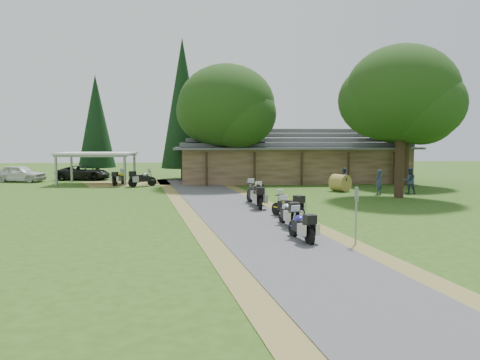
{
  "coord_description": "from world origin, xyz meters",
  "views": [
    {
      "loc": [
        -2.72,
        -18.99,
        3.87
      ],
      "look_at": [
        -0.37,
        6.89,
        1.6
      ],
      "focal_mm": 35.0,
      "sensor_mm": 36.0,
      "label": 1
    }
  ],
  "objects": [
    {
      "name": "motorcycle_row_b",
      "position": [
        1.27,
        1.31,
        0.66
      ],
      "size": [
        0.93,
        2.0,
        1.32
      ],
      "primitive_type": null,
      "rotation": [
        0.0,
        0.0,
        1.73
      ],
      "color": "#B8BAC1",
      "rests_on": "ground"
    },
    {
      "name": "oak_driveway",
      "position": [
        10.63,
        10.88,
        5.58
      ],
      "size": [
        7.33,
        7.33,
        11.16
      ],
      "primitive_type": null,
      "color": "#173510",
      "rests_on": "ground"
    },
    {
      "name": "motorcycle_row_c",
      "position": [
        1.67,
        3.41,
        0.68
      ],
      "size": [
        1.6,
        2.02,
        1.36
      ],
      "primitive_type": null,
      "rotation": [
        0.0,
        0.0,
        2.13
      ],
      "color": "gold",
      "rests_on": "ground"
    },
    {
      "name": "ground",
      "position": [
        0.0,
        0.0,
        0.0
      ],
      "size": [
        120.0,
        120.0,
        0.0
      ],
      "primitive_type": "plane",
      "color": "#2F4914",
      "rests_on": "ground"
    },
    {
      "name": "hay_bale",
      "position": [
        7.84,
        14.78,
        0.64
      ],
      "size": [
        1.71,
        1.69,
        1.28
      ],
      "primitive_type": "cylinder",
      "rotation": [
        1.57,
        0.0,
        0.6
      ],
      "color": "olive",
      "rests_on": "ground"
    },
    {
      "name": "oak_lodge_left",
      "position": [
        -0.28,
        20.45,
        5.38
      ],
      "size": [
        8.12,
        8.12,
        10.76
      ],
      "primitive_type": null,
      "color": "#173510",
      "rests_on": "ground"
    },
    {
      "name": "driveway",
      "position": [
        -0.5,
        4.0,
        0.0
      ],
      "size": [
        51.95,
        51.95,
        0.0
      ],
      "primitive_type": "plane",
      "rotation": [
        0.0,
        0.0,
        0.14
      ],
      "color": "#49494B",
      "rests_on": "ground"
    },
    {
      "name": "cedar_near",
      "position": [
        -4.09,
        26.46,
        6.74
      ],
      "size": [
        4.24,
        4.24,
        13.47
      ],
      "primitive_type": "cone",
      "color": "black",
      "rests_on": "ground"
    },
    {
      "name": "motorcycle_row_e",
      "position": [
        0.63,
        8.49,
        0.73
      ],
      "size": [
        1.15,
        2.23,
        1.46
      ],
      "primitive_type": null,
      "rotation": [
        0.0,
        0.0,
        1.79
      ],
      "color": "black",
      "rests_on": "ground"
    },
    {
      "name": "person_a",
      "position": [
        9.99,
        12.73,
        1.02
      ],
      "size": [
        0.71,
        0.67,
        2.04
      ],
      "primitive_type": "imported",
      "rotation": [
        0.0,
        0.0,
        3.72
      ],
      "color": "#334160",
      "rests_on": "ground"
    },
    {
      "name": "car_white_sedan",
      "position": [
        -18.81,
        24.95,
        0.97
      ],
      "size": [
        3.83,
        6.24,
        1.94
      ],
      "primitive_type": "imported",
      "rotation": [
        0.0,
        0.0,
        1.32
      ],
      "color": "silver",
      "rests_on": "ground"
    },
    {
      "name": "person_c",
      "position": [
        8.12,
        14.72,
        1.04
      ],
      "size": [
        0.44,
        0.6,
        2.08
      ],
      "primitive_type": "imported",
      "rotation": [
        0.0,
        0.0,
        4.73
      ],
      "color": "#334160",
      "rests_on": "ground"
    },
    {
      "name": "carport",
      "position": [
        -11.4,
        22.31,
        1.37
      ],
      "size": [
        6.66,
        4.75,
        2.73
      ],
      "primitive_type": null,
      "rotation": [
        0.0,
        0.0,
        -0.09
      ],
      "color": "silver",
      "rests_on": "ground"
    },
    {
      "name": "cedar_far",
      "position": [
        -12.99,
        30.1,
        5.21
      ],
      "size": [
        3.73,
        3.73,
        10.41
      ],
      "primitive_type": "cone",
      "color": "black",
      "rests_on": "ground"
    },
    {
      "name": "oak_lodge_right",
      "position": [
        14.72,
        18.98,
        5.3
      ],
      "size": [
        7.16,
        7.16,
        10.61
      ],
      "primitive_type": null,
      "color": "#173510",
      "rests_on": "ground"
    },
    {
      "name": "car_dark_suv",
      "position": [
        -13.55,
        26.53,
        1.04
      ],
      "size": [
        3.03,
        5.68,
        2.07
      ],
      "primitive_type": "imported",
      "rotation": [
        0.0,
        0.0,
        1.43
      ],
      "color": "black",
      "rests_on": "ground"
    },
    {
      "name": "motorcycle_row_d",
      "position": [
        0.71,
        6.84,
        0.71
      ],
      "size": [
        0.79,
        2.12,
        1.43
      ],
      "primitive_type": null,
      "rotation": [
        0.0,
        0.0,
        1.52
      ],
      "color": "#D35804",
      "rests_on": "ground"
    },
    {
      "name": "lodge",
      "position": [
        6.0,
        24.0,
        2.45
      ],
      "size": [
        21.4,
        9.4,
        4.9
      ],
      "primitive_type": null,
      "color": "brown",
      "rests_on": "ground"
    },
    {
      "name": "motorcycle_carport_b",
      "position": [
        -7.24,
        19.75,
        0.73
      ],
      "size": [
        2.2,
        1.69,
        1.47
      ],
      "primitive_type": null,
      "rotation": [
        0.0,
        0.0,
        0.53
      ],
      "color": "slate",
      "rests_on": "ground"
    },
    {
      "name": "motorcycle_carport_a",
      "position": [
        -9.3,
        20.94,
        0.67
      ],
      "size": [
        1.19,
        2.05,
        1.34
      ],
      "primitive_type": null,
      "rotation": [
        0.0,
        0.0,
        1.27
      ],
      "color": "#D5CD10",
      "rests_on": "ground"
    },
    {
      "name": "sign_post",
      "position": [
        3.03,
        -2.56,
        1.07
      ],
      "size": [
        0.39,
        0.06,
        2.15
      ],
      "primitive_type": null,
      "color": "gray",
      "rests_on": "ground"
    },
    {
      "name": "motorcycle_row_a",
      "position": [
        1.19,
        -1.71,
        0.64
      ],
      "size": [
        0.99,
        1.95,
        1.28
      ],
      "primitive_type": null,
      "rotation": [
        0.0,
        0.0,
        1.78
      ],
      "color": "#2A279A",
      "rests_on": "ground"
    },
    {
      "name": "person_b",
      "position": [
        12.33,
        12.93,
        1.08
      ],
      "size": [
        0.69,
        0.55,
        2.17
      ],
      "primitive_type": "imported",
      "rotation": [
        0.0,
        0.0,
        2.96
      ],
      "color": "#334160",
      "rests_on": "ground"
    }
  ]
}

